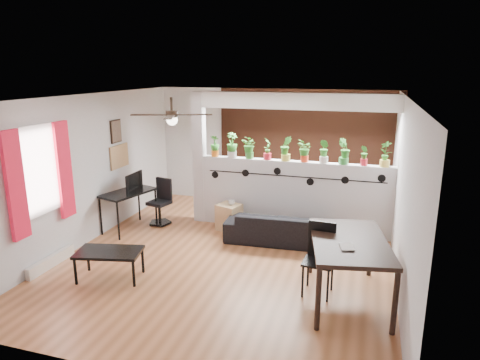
# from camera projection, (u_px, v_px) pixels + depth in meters

# --- Properties ---
(room_shell) EXTENTS (6.30, 7.10, 2.90)m
(room_shell) POSITION_uv_depth(u_px,v_px,m) (229.00, 180.00, 6.78)
(room_shell) COLOR brown
(room_shell) RESTS_ON ground
(partition_wall) EXTENTS (3.60, 0.18, 1.35)m
(partition_wall) POSITION_uv_depth(u_px,v_px,m) (294.00, 196.00, 8.10)
(partition_wall) COLOR #BCBCC1
(partition_wall) RESTS_ON ground
(ceiling_header) EXTENTS (3.60, 0.18, 0.30)m
(ceiling_header) POSITION_uv_depth(u_px,v_px,m) (297.00, 101.00, 7.66)
(ceiling_header) COLOR white
(ceiling_header) RESTS_ON room_shell
(pier_column) EXTENTS (0.22, 0.20, 2.60)m
(pier_column) POSITION_uv_depth(u_px,v_px,m) (199.00, 158.00, 8.48)
(pier_column) COLOR #BCBCC1
(pier_column) RESTS_ON ground
(brick_panel) EXTENTS (3.90, 0.05, 2.60)m
(brick_panel) POSITION_uv_depth(u_px,v_px,m) (306.00, 150.00, 9.31)
(brick_panel) COLOR #A74F30
(brick_panel) RESTS_ON ground
(vine_decal) EXTENTS (3.31, 0.01, 0.30)m
(vine_decal) POSITION_uv_depth(u_px,v_px,m) (294.00, 176.00, 7.91)
(vine_decal) COLOR black
(vine_decal) RESTS_ON partition_wall
(window_assembly) EXTENTS (0.09, 1.30, 1.55)m
(window_assembly) POSITION_uv_depth(u_px,v_px,m) (40.00, 173.00, 6.34)
(window_assembly) COLOR white
(window_assembly) RESTS_ON room_shell
(baseboard_heater) EXTENTS (0.08, 1.00, 0.18)m
(baseboard_heater) POSITION_uv_depth(u_px,v_px,m) (51.00, 261.00, 6.69)
(baseboard_heater) COLOR silver
(baseboard_heater) RESTS_ON ground
(corkboard) EXTENTS (0.03, 0.60, 0.45)m
(corkboard) POSITION_uv_depth(u_px,v_px,m) (119.00, 156.00, 8.37)
(corkboard) COLOR #A57B4F
(corkboard) RESTS_ON room_shell
(framed_art) EXTENTS (0.03, 0.34, 0.44)m
(framed_art) POSITION_uv_depth(u_px,v_px,m) (116.00, 131.00, 8.20)
(framed_art) COLOR #8C7259
(framed_art) RESTS_ON room_shell
(ceiling_fan) EXTENTS (1.19, 1.19, 0.43)m
(ceiling_fan) POSITION_uv_depth(u_px,v_px,m) (172.00, 116.00, 6.47)
(ceiling_fan) COLOR black
(ceiling_fan) RESTS_ON room_shell
(potted_plant_0) EXTENTS (0.22, 0.18, 0.41)m
(potted_plant_0) POSITION_uv_depth(u_px,v_px,m) (215.00, 145.00, 8.32)
(potted_plant_0) COLOR orange
(potted_plant_0) RESTS_ON partition_wall
(potted_plant_1) EXTENTS (0.32, 0.32, 0.48)m
(potted_plant_1) POSITION_uv_depth(u_px,v_px,m) (232.00, 145.00, 8.22)
(potted_plant_1) COLOR silver
(potted_plant_1) RESTS_ON partition_wall
(potted_plant_2) EXTENTS (0.28, 0.26, 0.43)m
(potted_plant_2) POSITION_uv_depth(u_px,v_px,m) (250.00, 147.00, 8.12)
(potted_plant_2) COLOR #38822F
(potted_plant_2) RESTS_ON partition_wall
(potted_plant_3) EXTENTS (0.18, 0.22, 0.41)m
(potted_plant_3) POSITION_uv_depth(u_px,v_px,m) (268.00, 148.00, 8.03)
(potted_plant_3) COLOR red
(potted_plant_3) RESTS_ON partition_wall
(potted_plant_4) EXTENTS (0.29, 0.25, 0.46)m
(potted_plant_4) POSITION_uv_depth(u_px,v_px,m) (286.00, 148.00, 7.92)
(potted_plant_4) COLOR #D9CF4C
(potted_plant_4) RESTS_ON partition_wall
(potted_plant_5) EXTENTS (0.25, 0.27, 0.42)m
(potted_plant_5) POSITION_uv_depth(u_px,v_px,m) (305.00, 150.00, 7.83)
(potted_plant_5) COLOR red
(potted_plant_5) RESTS_ON partition_wall
(potted_plant_6) EXTENTS (0.27, 0.28, 0.43)m
(potted_plant_6) POSITION_uv_depth(u_px,v_px,m) (324.00, 151.00, 7.73)
(potted_plant_6) COLOR white
(potted_plant_6) RESTS_ON partition_wall
(potted_plant_7) EXTENTS (0.27, 0.23, 0.46)m
(potted_plant_7) POSITION_uv_depth(u_px,v_px,m) (344.00, 151.00, 7.62)
(potted_plant_7) COLOR #318838
(potted_plant_7) RESTS_ON partition_wall
(potted_plant_8) EXTENTS (0.19, 0.21, 0.36)m
(potted_plant_8) POSITION_uv_depth(u_px,v_px,m) (364.00, 155.00, 7.54)
(potted_plant_8) COLOR red
(potted_plant_8) RESTS_ON partition_wall
(potted_plant_9) EXTENTS (0.30, 0.28, 0.47)m
(potted_plant_9) POSITION_uv_depth(u_px,v_px,m) (386.00, 153.00, 7.43)
(potted_plant_9) COLOR gold
(potted_plant_9) RESTS_ON partition_wall
(sofa) EXTENTS (1.81, 0.81, 0.52)m
(sofa) POSITION_uv_depth(u_px,v_px,m) (278.00, 228.00, 7.64)
(sofa) COLOR black
(sofa) RESTS_ON ground
(cube_shelf) EXTENTS (0.51, 0.48, 0.51)m
(cube_shelf) POSITION_uv_depth(u_px,v_px,m) (229.00, 217.00, 8.20)
(cube_shelf) COLOR tan
(cube_shelf) RESTS_ON ground
(cup) EXTENTS (0.15, 0.15, 0.10)m
(cup) POSITION_uv_depth(u_px,v_px,m) (231.00, 202.00, 8.11)
(cup) COLOR gray
(cup) RESTS_ON cube_shelf
(computer_desk) EXTENTS (0.81, 1.16, 0.76)m
(computer_desk) POSITION_uv_depth(u_px,v_px,m) (128.00, 195.00, 8.11)
(computer_desk) COLOR black
(computer_desk) RESTS_ON ground
(monitor) EXTENTS (0.32, 0.06, 0.18)m
(monitor) POSITION_uv_depth(u_px,v_px,m) (132.00, 185.00, 8.21)
(monitor) COLOR black
(monitor) RESTS_ON computer_desk
(office_chair) EXTENTS (0.47, 0.47, 0.90)m
(office_chair) POSITION_uv_depth(u_px,v_px,m) (161.00, 205.00, 8.49)
(office_chair) COLOR black
(office_chair) RESTS_ON ground
(dining_table) EXTENTS (1.23, 1.72, 0.86)m
(dining_table) POSITION_uv_depth(u_px,v_px,m) (349.00, 246.00, 5.58)
(dining_table) COLOR black
(dining_table) RESTS_ON ground
(book) EXTENTS (0.21, 0.25, 0.02)m
(book) POSITION_uv_depth(u_px,v_px,m) (340.00, 247.00, 5.30)
(book) COLOR gray
(book) RESTS_ON dining_table
(folding_chair) EXTENTS (0.43, 0.43, 0.99)m
(folding_chair) POSITION_uv_depth(u_px,v_px,m) (320.00, 252.00, 5.84)
(folding_chair) COLOR black
(folding_chair) RESTS_ON ground
(coffee_table) EXTENTS (1.02, 0.71, 0.44)m
(coffee_table) POSITION_uv_depth(u_px,v_px,m) (109.00, 254.00, 6.25)
(coffee_table) COLOR black
(coffee_table) RESTS_ON ground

